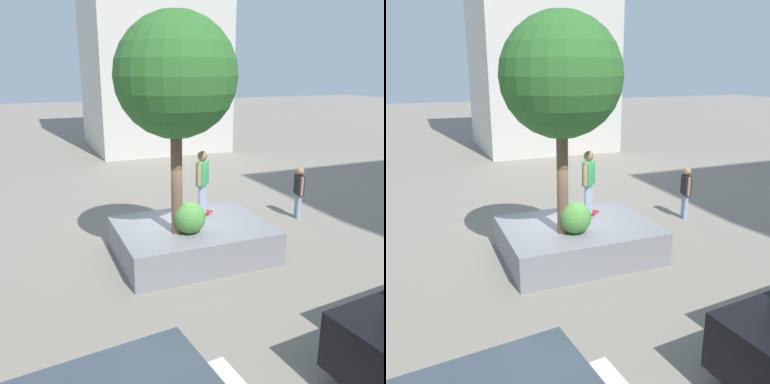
{
  "view_description": "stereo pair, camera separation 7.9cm",
  "coord_description": "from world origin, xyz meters",
  "views": [
    {
      "loc": [
        3.7,
        9.86,
        4.79
      ],
      "look_at": [
        -0.16,
        0.35,
        1.77
      ],
      "focal_mm": 38.54,
      "sensor_mm": 36.0,
      "label": 1
    },
    {
      "loc": [
        3.63,
        9.89,
        4.79
      ],
      "look_at": [
        -0.16,
        0.35,
        1.77
      ],
      "focal_mm": 38.54,
      "sensor_mm": 36.0,
      "label": 2
    }
  ],
  "objects": [
    {
      "name": "skateboarder",
      "position": [
        -0.67,
        -0.14,
        1.97
      ],
      "size": [
        0.48,
        0.48,
        1.79
      ],
      "color": "#8C9EB7",
      "rests_on": "skateboard"
    },
    {
      "name": "ground_plane",
      "position": [
        0.0,
        0.0,
        0.0
      ],
      "size": [
        120.0,
        120.0,
        0.0
      ],
      "primitive_type": "plane",
      "color": "gray"
    },
    {
      "name": "bystander_watching",
      "position": [
        -4.57,
        -1.02,
        1.01
      ],
      "size": [
        0.32,
        0.58,
        1.76
      ],
      "color": "#8C9EB7",
      "rests_on": "ground"
    },
    {
      "name": "plaza_tree",
      "position": [
        0.4,
        0.72,
        4.66
      ],
      "size": [
        2.85,
        2.85,
        5.24
      ],
      "color": "brown",
      "rests_on": "planter_ledge"
    },
    {
      "name": "planter_ledge",
      "position": [
        -0.16,
        0.35,
        0.44
      ],
      "size": [
        3.93,
        2.99,
        0.87
      ],
      "primitive_type": "cube",
      "color": "gray",
      "rests_on": "ground"
    },
    {
      "name": "skateboard",
      "position": [
        -0.67,
        -0.14,
        0.93
      ],
      "size": [
        0.79,
        0.6,
        0.07
      ],
      "color": "#A51E1E",
      "rests_on": "planter_ledge"
    },
    {
      "name": "boxwood_shrub",
      "position": [
        0.1,
        0.86,
        1.27
      ],
      "size": [
        0.8,
        0.8,
        0.8
      ],
      "primitive_type": "sphere",
      "color": "#4C8C3D",
      "rests_on": "planter_ledge"
    }
  ]
}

